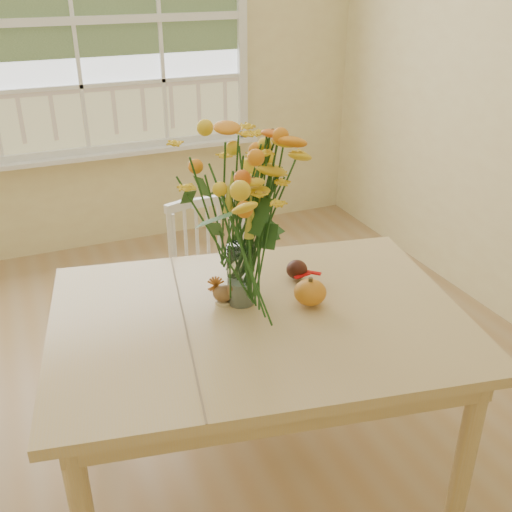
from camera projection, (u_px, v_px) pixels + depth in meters
name	position (u px, v px, depth m)	size (l,w,h in m)	color
floor	(193.00, 450.00, 2.58)	(4.00, 4.50, 0.01)	#AA8252
wall_back	(76.00, 54.00, 3.83)	(4.00, 0.02, 2.70)	beige
window	(73.00, 24.00, 3.72)	(2.42, 0.12, 1.74)	silver
dining_table	(258.00, 336.00, 2.15)	(1.60, 1.27, 0.77)	tan
windsor_chair	(216.00, 282.00, 2.88)	(0.42, 0.40, 0.88)	white
flower_vase	(240.00, 216.00, 2.03)	(0.47, 0.47, 0.56)	white
pumpkin	(310.00, 294.00, 2.15)	(0.12, 0.12, 0.09)	orange
turkey_figurine	(224.00, 293.00, 2.16)	(0.09, 0.08, 0.10)	#CCB78C
dark_gourd	(297.00, 270.00, 2.33)	(0.13, 0.11, 0.07)	#38160F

